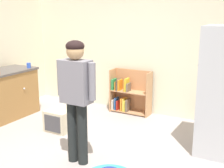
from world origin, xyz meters
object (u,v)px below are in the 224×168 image
Objects in this scene: pet_carrier at (63,119)px; blue_cup at (29,65)px; bookshelf at (128,94)px; standing_person at (76,91)px.

blue_cup is at bearing 160.32° from pet_carrier.
bookshelf is 2.01m from blue_cup.
blue_cup is at bearing -150.74° from bookshelf.
standing_person is 2.93× the size of pet_carrier.
blue_cup reaches higher than bookshelf.
pet_carrier is at bearing -19.68° from blue_cup.
blue_cup is (-1.99, 1.22, -0.04)m from standing_person.
bookshelf is 1.47m from pet_carrier.
standing_person is at bearing -42.46° from pet_carrier.
pet_carrier is 5.81× the size of blue_cup.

